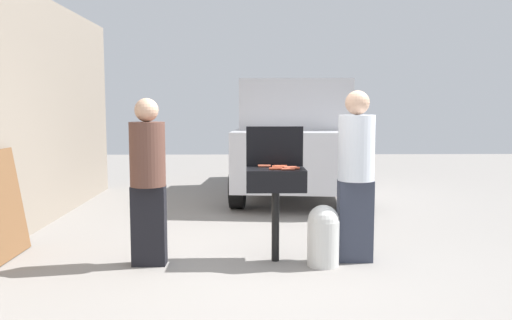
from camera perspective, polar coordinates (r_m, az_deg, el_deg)
name	(u,v)px	position (r m, az deg, el deg)	size (l,w,h in m)	color
ground_plane	(280,268)	(5.30, 2.66, -11.68)	(24.00, 24.00, 0.00)	gray
house_wall_side	(1,113)	(6.65, -26.06, 4.68)	(0.24, 8.00, 3.05)	gray
bbq_grill	(276,183)	(5.35, 2.16, -2.49)	(0.60, 0.44, 0.97)	black
grill_lid_open	(275,146)	(5.52, 2.04, 1.51)	(0.60, 0.05, 0.42)	black
hot_dog_0	(276,169)	(5.20, 2.16, -0.96)	(0.03, 0.03, 0.13)	#AD4228
hot_dog_1	(264,166)	(5.43, 0.92, -0.65)	(0.03, 0.03, 0.13)	#C6593D
hot_dog_2	(278,167)	(5.38, 2.44, -0.72)	(0.03, 0.03, 0.13)	#AD4228
hot_dog_3	(288,169)	(5.18, 3.50, -1.00)	(0.03, 0.03, 0.13)	#B74C33
hot_dog_4	(293,168)	(5.25, 4.07, -0.90)	(0.03, 0.03, 0.13)	#AD4228
hot_dog_5	(290,167)	(5.32, 3.77, -0.81)	(0.03, 0.03, 0.13)	#C6593D
hot_dog_6	(278,167)	(5.33, 2.46, -0.78)	(0.03, 0.03, 0.13)	#AD4228
hot_dog_7	(281,166)	(5.41, 2.71, -0.69)	(0.03, 0.03, 0.13)	#AD4228
propane_tank	(323,234)	(5.33, 7.35, -8.03)	(0.32, 0.32, 0.62)	silver
person_left	(148,176)	(5.31, -11.72, -1.67)	(0.35, 0.35, 1.68)	black
person_right	(356,170)	(5.42, 10.86, -1.05)	(0.37, 0.37, 1.76)	#333847
parked_minivan	(296,137)	(9.51, 4.40, 2.47)	(2.38, 4.57, 2.02)	#B7B7BC
leaning_board	(2,205)	(6.06, -26.02, -4.44)	(0.03, 0.90, 1.15)	brown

